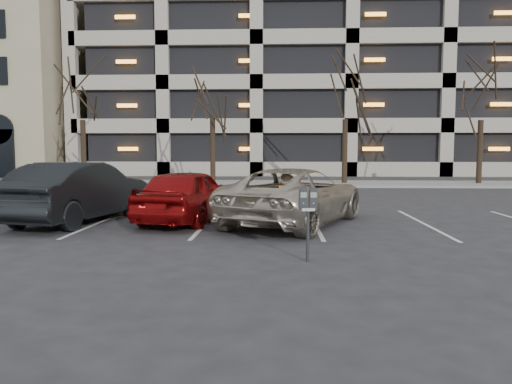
{
  "coord_description": "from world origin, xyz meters",
  "views": [
    {
      "loc": [
        0.42,
        -10.54,
        1.93
      ],
      "look_at": [
        0.01,
        -0.6,
        1.06
      ],
      "focal_mm": 35.0,
      "sensor_mm": 36.0,
      "label": 1
    }
  ],
  "objects_px": {
    "tree_b": "(212,73)",
    "tree_c": "(346,79)",
    "suv_silver": "(294,196)",
    "car_red": "(188,195)",
    "tree_a": "(81,80)",
    "car_dark": "(80,192)",
    "tree_d": "(482,80)",
    "parking_meter": "(308,206)"
  },
  "relations": [
    {
      "from": "tree_a",
      "to": "parking_meter",
      "type": "height_order",
      "value": "tree_a"
    },
    {
      "from": "suv_silver",
      "to": "car_red",
      "type": "bearing_deg",
      "value": 18.54
    },
    {
      "from": "tree_b",
      "to": "tree_a",
      "type": "bearing_deg",
      "value": 180.0
    },
    {
      "from": "tree_d",
      "to": "parking_meter",
      "type": "height_order",
      "value": "tree_d"
    },
    {
      "from": "car_red",
      "to": "suv_silver",
      "type": "bearing_deg",
      "value": -174.07
    },
    {
      "from": "car_red",
      "to": "car_dark",
      "type": "bearing_deg",
      "value": 14.14
    },
    {
      "from": "tree_d",
      "to": "suv_silver",
      "type": "bearing_deg",
      "value": -126.18
    },
    {
      "from": "parking_meter",
      "to": "car_red",
      "type": "height_order",
      "value": "car_red"
    },
    {
      "from": "tree_c",
      "to": "tree_d",
      "type": "xyz_separation_m",
      "value": [
        7.0,
        0.0,
        -0.1
      ]
    },
    {
      "from": "tree_d",
      "to": "car_dark",
      "type": "xyz_separation_m",
      "value": [
        -15.76,
        -13.7,
        -4.66
      ]
    },
    {
      "from": "tree_b",
      "to": "tree_c",
      "type": "distance_m",
      "value": 7.01
    },
    {
      "from": "suv_silver",
      "to": "car_dark",
      "type": "xyz_separation_m",
      "value": [
        -5.63,
        0.15,
        0.07
      ]
    },
    {
      "from": "tree_d",
      "to": "parking_meter",
      "type": "bearing_deg",
      "value": -119.01
    },
    {
      "from": "tree_d",
      "to": "tree_a",
      "type": "bearing_deg",
      "value": 180.0
    },
    {
      "from": "suv_silver",
      "to": "car_red",
      "type": "relative_size",
      "value": 1.37
    },
    {
      "from": "car_dark",
      "to": "car_red",
      "type": "bearing_deg",
      "value": -165.27
    },
    {
      "from": "tree_b",
      "to": "tree_c",
      "type": "xyz_separation_m",
      "value": [
        7.0,
        0.0,
        -0.34
      ]
    },
    {
      "from": "tree_c",
      "to": "tree_d",
      "type": "distance_m",
      "value": 7.0
    },
    {
      "from": "tree_a",
      "to": "tree_b",
      "type": "relative_size",
      "value": 0.94
    },
    {
      "from": "tree_c",
      "to": "suv_silver",
      "type": "distance_m",
      "value": 15.0
    },
    {
      "from": "tree_b",
      "to": "tree_d",
      "type": "distance_m",
      "value": 14.01
    },
    {
      "from": "tree_c",
      "to": "parking_meter",
      "type": "relative_size",
      "value": 6.15
    },
    {
      "from": "tree_a",
      "to": "tree_b",
      "type": "distance_m",
      "value": 7.01
    },
    {
      "from": "tree_b",
      "to": "suv_silver",
      "type": "xyz_separation_m",
      "value": [
        3.87,
        -13.85,
        -5.17
      ]
    },
    {
      "from": "suv_silver",
      "to": "car_dark",
      "type": "distance_m",
      "value": 5.63
    },
    {
      "from": "tree_c",
      "to": "car_red",
      "type": "relative_size",
      "value": 1.86
    },
    {
      "from": "tree_d",
      "to": "car_red",
      "type": "xyz_separation_m",
      "value": [
        -12.91,
        -13.58,
        -4.74
      ]
    },
    {
      "from": "tree_b",
      "to": "parking_meter",
      "type": "distance_m",
      "value": 19.19
    },
    {
      "from": "tree_c",
      "to": "car_dark",
      "type": "height_order",
      "value": "tree_c"
    },
    {
      "from": "car_dark",
      "to": "tree_b",
      "type": "bearing_deg",
      "value": -85.16
    },
    {
      "from": "tree_d",
      "to": "suv_silver",
      "type": "relative_size",
      "value": 1.33
    },
    {
      "from": "car_red",
      "to": "car_dark",
      "type": "xyz_separation_m",
      "value": [
        -2.84,
        -0.13,
        0.08
      ]
    },
    {
      "from": "tree_b",
      "to": "car_dark",
      "type": "relative_size",
      "value": 1.7
    },
    {
      "from": "tree_c",
      "to": "parking_meter",
      "type": "xyz_separation_m",
      "value": [
        -3.05,
        -18.12,
        -4.6
      ]
    },
    {
      "from": "tree_c",
      "to": "suv_silver",
      "type": "height_order",
      "value": "tree_c"
    },
    {
      "from": "tree_b",
      "to": "car_dark",
      "type": "height_order",
      "value": "tree_b"
    },
    {
      "from": "tree_a",
      "to": "tree_b",
      "type": "bearing_deg",
      "value": 0.0
    },
    {
      "from": "tree_d",
      "to": "tree_b",
      "type": "bearing_deg",
      "value": 180.0
    },
    {
      "from": "tree_c",
      "to": "car_red",
      "type": "bearing_deg",
      "value": -113.54
    },
    {
      "from": "tree_a",
      "to": "suv_silver",
      "type": "distance_m",
      "value": 18.26
    },
    {
      "from": "tree_a",
      "to": "tree_d",
      "type": "height_order",
      "value": "tree_a"
    },
    {
      "from": "car_red",
      "to": "tree_d",
      "type": "bearing_deg",
      "value": -122.01
    }
  ]
}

